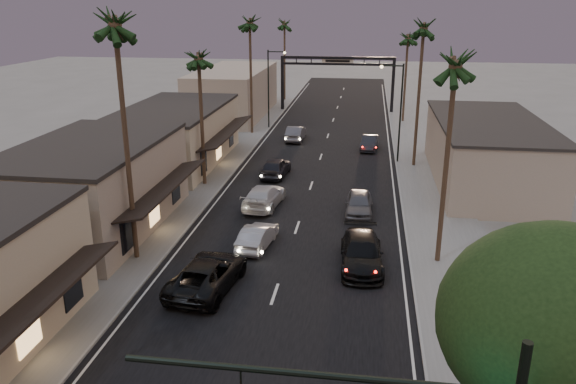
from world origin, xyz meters
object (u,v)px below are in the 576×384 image
(palm_rc, at_px, (408,34))
(oncoming_pickup, at_px, (208,274))
(palm_lc, at_px, (198,53))
(palm_far, at_px, (285,21))
(streetlight_right, at_px, (398,105))
(streetlight_left, at_px, (271,83))
(corner_tree, at_px, (560,333))
(oncoming_silver, at_px, (257,236))
(palm_ld, at_px, (250,19))
(palm_ra, at_px, (456,58))
(arch, at_px, (337,70))
(curbside_black, at_px, (362,253))
(palm_lb, at_px, (114,17))
(palm_rb, at_px, (424,23))

(palm_rc, height_order, oncoming_pickup, palm_rc)
(palm_lc, bearing_deg, palm_far, 89.59)
(streetlight_right, distance_m, streetlight_left, 18.99)
(corner_tree, xyz_separation_m, palm_far, (-17.78, 70.55, 5.46))
(streetlight_left, height_order, oncoming_silver, streetlight_left)
(palm_ld, distance_m, palm_ra, 35.47)
(arch, bearing_deg, streetlight_left, -119.97)
(arch, distance_m, palm_rc, 11.59)
(palm_ld, relative_size, oncoming_pickup, 2.37)
(arch, xyz_separation_m, curbside_black, (4.30, -47.15, -4.71))
(corner_tree, height_order, palm_lb, palm_lb)
(palm_lc, xyz_separation_m, oncoming_silver, (6.60, -11.38, -9.77))
(streetlight_right, distance_m, palm_lc, 18.66)
(palm_rc, bearing_deg, streetlight_left, -158.86)
(palm_ld, bearing_deg, streetlight_left, 60.75)
(oncoming_silver, bearing_deg, palm_lb, 29.00)
(palm_lb, bearing_deg, palm_ra, 6.63)
(corner_tree, bearing_deg, palm_far, 104.14)
(palm_lb, relative_size, palm_rc, 1.25)
(palm_lb, bearing_deg, streetlight_right, 55.99)
(palm_lc, bearing_deg, oncoming_pickup, -73.25)
(streetlight_right, height_order, palm_far, palm_far)
(palm_lc, relative_size, palm_rb, 0.86)
(corner_tree, relative_size, curbside_black, 1.55)
(streetlight_right, bearing_deg, palm_lb, -124.01)
(palm_rc, xyz_separation_m, oncoming_pickup, (-12.12, -44.88, -9.64))
(palm_lc, bearing_deg, streetlight_right, 30.11)
(streetlight_left, bearing_deg, oncoming_silver, -81.61)
(arch, bearing_deg, curbside_black, -84.80)
(palm_rc, bearing_deg, palm_far, 140.36)
(streetlight_left, bearing_deg, oncoming_pickup, -85.00)
(arch, relative_size, palm_rb, 1.07)
(arch, relative_size, palm_lb, 1.00)
(palm_rc, bearing_deg, palm_ra, -90.00)
(arch, xyz_separation_m, palm_rc, (8.60, -6.00, 4.94))
(palm_rc, height_order, palm_far, palm_far)
(arch, distance_m, streetlight_right, 25.94)
(palm_lc, bearing_deg, palm_ld, 90.00)
(oncoming_silver, bearing_deg, curbside_black, 171.68)
(streetlight_right, xyz_separation_m, palm_far, (-15.22, 33.00, 6.11))
(palm_lc, relative_size, oncoming_pickup, 2.04)
(palm_rb, bearing_deg, palm_lc, -155.06)
(palm_lb, bearing_deg, oncoming_silver, 21.61)
(palm_rb, relative_size, palm_rc, 1.16)
(palm_ra, height_order, oncoming_silver, palm_ra)
(palm_rc, bearing_deg, corner_tree, -89.11)
(palm_rb, bearing_deg, palm_lb, -128.02)
(palm_far, bearing_deg, corner_tree, -75.86)
(arch, height_order, palm_ra, palm_ra)
(palm_rc, xyz_separation_m, oncoming_silver, (-10.60, -39.38, -9.77))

